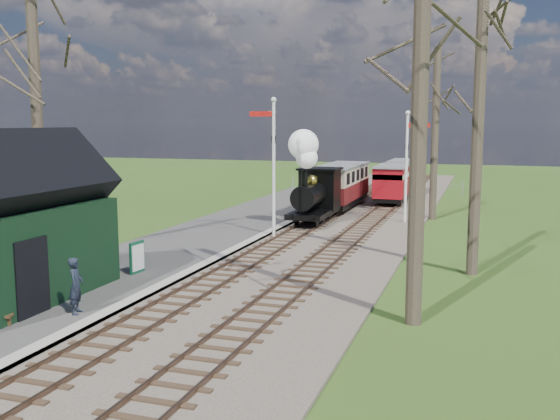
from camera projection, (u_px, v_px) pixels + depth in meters
The scene contains 19 objects.
ground at pixel (47, 382), 12.40m from camera, with size 140.00×140.00×0.00m, color #365219.
distant_hills at pixel (421, 302), 74.74m from camera, with size 114.40×48.00×22.02m.
ballast_bed at pixel (347, 220), 32.67m from camera, with size 8.00×60.00×0.10m, color brown.
track_near at pixel (323, 218), 33.06m from camera, with size 1.60×60.00×0.15m.
track_far at pixel (372, 220), 32.26m from camera, with size 1.60×60.00×0.15m.
platform at pixel (197, 241), 26.63m from camera, with size 5.00×44.00×0.20m, color #474442.
coping_strip at pixel (247, 244), 25.92m from camera, with size 0.40×44.00×0.21m, color #B2AD9E.
station_shed at pixel (10, 227), 17.18m from camera, with size 3.25×6.30×4.78m.
semaphore_near at pixel (272, 157), 27.17m from camera, with size 1.22×0.24×6.22m.
semaphore_far at pixel (408, 158), 31.25m from camera, with size 1.22×0.24×5.72m.
bare_trees at pixel (274, 120), 20.75m from camera, with size 15.51×22.39×12.00m.
fence_line at pixel (374, 185), 46.07m from camera, with size 12.60×0.08×1.00m.
locomotive at pixel (313, 183), 30.93m from camera, with size 1.85×4.31×4.62m.
coach at pixel (340, 184), 36.71m from camera, with size 2.16×7.39×2.27m.
red_carriage_a at pixel (393, 183), 38.96m from camera, with size 1.89×4.68×1.99m.
red_carriage_b at pixel (404, 176), 44.13m from camera, with size 1.89×4.68×1.99m.
sign_board at pixel (137, 257), 20.50m from camera, with size 0.16×0.72×1.05m.
bench at pixel (7, 303), 15.77m from camera, with size 0.99×1.57×0.87m.
person at pixel (76, 286), 16.11m from camera, with size 0.54×0.36×1.48m, color black.
Camera 1 is at (8.11, -9.74, 5.12)m, focal length 40.00 mm.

